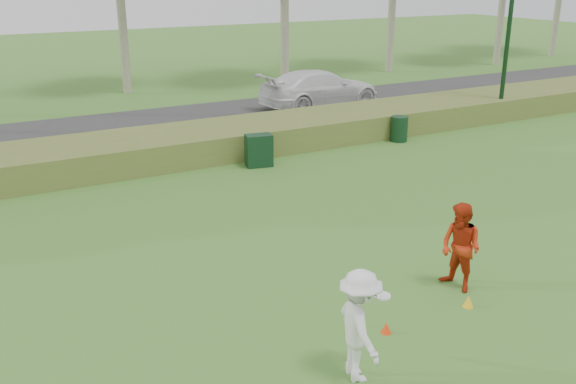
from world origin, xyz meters
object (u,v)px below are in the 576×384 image
trash_bin (399,129)px  car_right (320,89)px  player_white (359,326)px  cone_yellow (468,301)px  cone_orange (386,328)px  player_red (461,247)px  utility_cabinet (259,150)px

trash_bin → car_right: 6.45m
player_white → trash_bin: bearing=-28.6°
player_white → cone_yellow: player_white is taller
trash_bin → cone_orange: bearing=-129.1°
player_white → cone_orange: (1.17, 0.81, -0.81)m
player_red → cone_yellow: bearing=-34.0°
cone_yellow → utility_cabinet: bearing=86.6°
player_white → player_red: (3.42, 1.46, -0.02)m
cone_orange → car_right: size_ratio=0.04×
player_red → trash_bin: 11.53m
cone_orange → trash_bin: size_ratio=0.22×
trash_bin → player_red: bearing=-122.4°
player_white → cone_yellow: bearing=-63.4°
player_white → cone_orange: player_white is taller
cone_orange → utility_cabinet: size_ratio=0.19×
cone_orange → trash_bin: bearing=50.9°
player_red → cone_yellow: 1.07m
cone_yellow → utility_cabinet: 10.08m
player_white → player_red: player_white is taller
cone_orange → trash_bin: trash_bin is taller
player_white → car_right: player_white is taller
utility_cabinet → player_red: bearing=-80.6°
cone_orange → car_right: car_right is taller
cone_yellow → car_right: bearing=67.2°
cone_orange → car_right: 19.05m
player_red → cone_orange: size_ratio=8.81×
cone_yellow → trash_bin: bearing=57.9°
cone_orange → cone_yellow: cone_yellow is taller
cone_yellow → trash_bin: trash_bin is taller
cone_orange → trash_bin: 13.37m
player_red → utility_cabinet: bearing=171.1°
player_white → cone_yellow: size_ratio=8.06×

